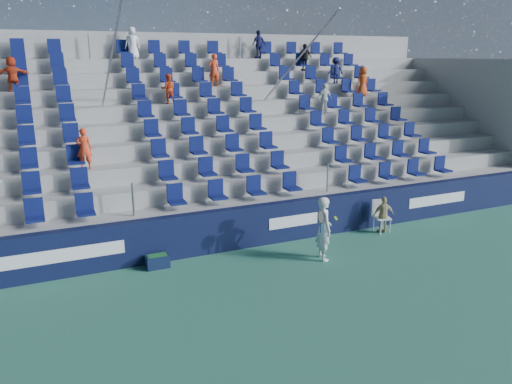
# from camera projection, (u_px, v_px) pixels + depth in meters

# --- Properties ---
(ground) EXTENTS (70.00, 70.00, 0.00)m
(ground) POSITION_uv_depth(u_px,v_px,m) (297.00, 292.00, 11.59)
(ground) COLOR #32755A
(ground) RESTS_ON ground
(sponsor_wall) EXTENTS (24.00, 0.32, 1.20)m
(sponsor_wall) POSITION_uv_depth(u_px,v_px,m) (245.00, 227.00, 14.21)
(sponsor_wall) COLOR #0E1436
(sponsor_wall) RESTS_ON ground
(grandstand) EXTENTS (24.00, 8.17, 6.63)m
(grandstand) POSITION_uv_depth(u_px,v_px,m) (190.00, 145.00, 18.28)
(grandstand) COLOR #A7A7A2
(grandstand) RESTS_ON ground
(tennis_player) EXTENTS (0.69, 0.70, 1.74)m
(tennis_player) POSITION_uv_depth(u_px,v_px,m) (324.00, 228.00, 13.28)
(tennis_player) COLOR silver
(tennis_player) RESTS_ON ground
(line_judge_chair) EXTENTS (0.54, 0.55, 1.01)m
(line_judge_chair) POSITION_uv_depth(u_px,v_px,m) (380.00, 213.00, 15.50)
(line_judge_chair) COLOR white
(line_judge_chair) RESTS_ON ground
(line_judge) EXTENTS (0.72, 0.42, 1.15)m
(line_judge) POSITION_uv_depth(u_px,v_px,m) (384.00, 215.00, 15.37)
(line_judge) COLOR tan
(line_judge) RESTS_ON ground
(ball_bin) EXTENTS (0.59, 0.39, 0.33)m
(ball_bin) POSITION_uv_depth(u_px,v_px,m) (157.00, 261.00, 12.93)
(ball_bin) COLOR #0F1A38
(ball_bin) RESTS_ON ground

